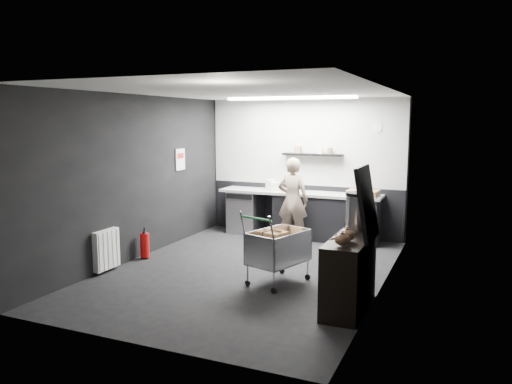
% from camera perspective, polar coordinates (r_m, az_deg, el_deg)
% --- Properties ---
extents(floor, '(5.50, 5.50, 0.00)m').
position_cam_1_polar(floor, '(7.72, -0.92, -8.99)').
color(floor, black).
rests_on(floor, ground).
extents(ceiling, '(5.50, 5.50, 0.00)m').
position_cam_1_polar(ceiling, '(7.39, -0.97, 11.44)').
color(ceiling, white).
rests_on(ceiling, wall_back).
extents(wall_back, '(5.50, 0.00, 5.50)m').
position_cam_1_polar(wall_back, '(9.99, 5.56, 2.82)').
color(wall_back, black).
rests_on(wall_back, floor).
extents(wall_front, '(5.50, 0.00, 5.50)m').
position_cam_1_polar(wall_front, '(5.09, -13.80, -2.63)').
color(wall_front, black).
rests_on(wall_front, floor).
extents(wall_left, '(0.00, 5.50, 5.50)m').
position_cam_1_polar(wall_left, '(8.45, -13.41, 1.65)').
color(wall_left, black).
rests_on(wall_left, floor).
extents(wall_right, '(0.00, 5.50, 5.50)m').
position_cam_1_polar(wall_right, '(6.87, 14.45, 0.13)').
color(wall_right, black).
rests_on(wall_right, floor).
extents(kitchen_wall_panel, '(3.95, 0.02, 1.70)m').
position_cam_1_polar(kitchen_wall_panel, '(9.94, 5.57, 5.68)').
color(kitchen_wall_panel, silver).
rests_on(kitchen_wall_panel, wall_back).
extents(dado_panel, '(3.95, 0.02, 1.00)m').
position_cam_1_polar(dado_panel, '(10.09, 5.46, -2.00)').
color(dado_panel, black).
rests_on(dado_panel, wall_back).
extents(floating_shelf, '(1.20, 0.22, 0.04)m').
position_cam_1_polar(floating_shelf, '(9.79, 6.47, 4.28)').
color(floating_shelf, black).
rests_on(floating_shelf, wall_back).
extents(wall_clock, '(0.20, 0.03, 0.20)m').
position_cam_1_polar(wall_clock, '(9.58, 13.63, 7.19)').
color(wall_clock, white).
rests_on(wall_clock, wall_back).
extents(poster, '(0.02, 0.30, 0.40)m').
position_cam_1_polar(poster, '(9.49, -8.66, 3.69)').
color(poster, white).
rests_on(poster, wall_left).
extents(poster_red_band, '(0.02, 0.22, 0.10)m').
position_cam_1_polar(poster_red_band, '(9.48, -8.64, 4.11)').
color(poster_red_band, red).
rests_on(poster_red_band, poster).
extents(radiator, '(0.10, 0.50, 0.60)m').
position_cam_1_polar(radiator, '(7.90, -16.73, -6.31)').
color(radiator, white).
rests_on(radiator, wall_left).
extents(ceiling_strip, '(2.40, 0.20, 0.04)m').
position_cam_1_polar(ceiling_strip, '(9.10, 3.91, 10.63)').
color(ceiling_strip, white).
rests_on(ceiling_strip, ceiling).
extents(prep_counter, '(3.20, 0.61, 0.90)m').
position_cam_1_polar(prep_counter, '(9.76, 5.65, -2.60)').
color(prep_counter, black).
rests_on(prep_counter, floor).
extents(person, '(0.60, 0.40, 1.60)m').
position_cam_1_polar(person, '(9.32, 4.22, -0.95)').
color(person, beige).
rests_on(person, floor).
extents(shopping_cart, '(0.81, 1.09, 1.02)m').
position_cam_1_polar(shopping_cart, '(7.05, 2.54, -6.59)').
color(shopping_cart, silver).
rests_on(shopping_cart, floor).
extents(sideboard, '(0.50, 1.17, 1.75)m').
position_cam_1_polar(sideboard, '(6.20, 10.77, -8.10)').
color(sideboard, black).
rests_on(sideboard, floor).
extents(fire_extinguisher, '(0.15, 0.15, 0.50)m').
position_cam_1_polar(fire_extinguisher, '(8.51, -12.58, -5.86)').
color(fire_extinguisher, '#BE0C0C').
rests_on(fire_extinguisher, floor).
extents(cardboard_box, '(0.57, 0.44, 0.11)m').
position_cam_1_polar(cardboard_box, '(9.36, 12.14, -0.13)').
color(cardboard_box, '#8C674A').
rests_on(cardboard_box, prep_counter).
extents(pink_tub, '(0.21, 0.21, 0.21)m').
position_cam_1_polar(pink_tub, '(9.92, 1.69, 0.81)').
color(pink_tub, white).
rests_on(pink_tub, prep_counter).
extents(white_container, '(0.21, 0.18, 0.17)m').
position_cam_1_polar(white_container, '(9.83, 2.32, 0.61)').
color(white_container, white).
rests_on(white_container, prep_counter).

